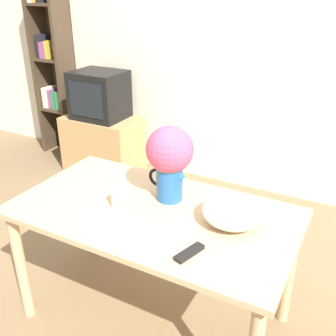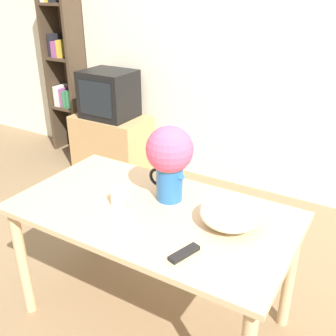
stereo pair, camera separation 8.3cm
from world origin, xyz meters
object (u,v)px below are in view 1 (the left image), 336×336
tv_set (99,95)px  coffee_mug (119,198)px  flower_vase (170,157)px  white_bowl (233,211)px

tv_set → coffee_mug: bearing=-50.0°
flower_vase → tv_set: size_ratio=0.84×
coffee_mug → flower_vase: bearing=44.5°
flower_vase → coffee_mug: size_ratio=3.60×
flower_vase → tv_set: bearing=137.7°
white_bowl → tv_set: 2.33m
coffee_mug → tv_set: tv_set is taller
flower_vase → tv_set: flower_vase is taller
flower_vase → coffee_mug: 0.33m
flower_vase → coffee_mug: bearing=-135.5°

